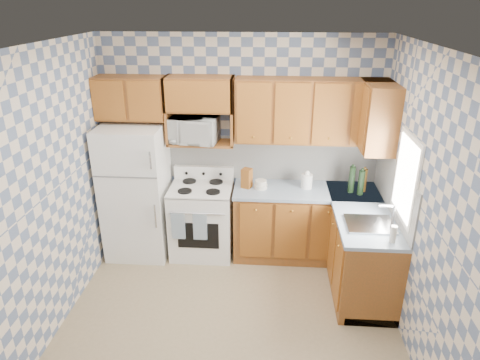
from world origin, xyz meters
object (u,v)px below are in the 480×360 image
Objects in this scene: refrigerator at (137,192)px; stove_body at (202,221)px; electric_kettle at (307,181)px; microwave at (194,130)px.

stove_body is at bearing 1.78° from refrigerator.
refrigerator is at bearing -177.56° from electric_kettle.
microwave is (-0.08, 0.14, 1.15)m from stove_body.
refrigerator is 3.01× the size of microwave.
microwave is (0.73, 0.16, 0.76)m from refrigerator.
electric_kettle is (1.29, 0.06, 0.56)m from stove_body.
microwave is 1.49m from electric_kettle.
refrigerator is at bearing -160.26° from microwave.
refrigerator is 9.69× the size of electric_kettle.
microwave reaches higher than electric_kettle.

